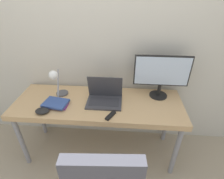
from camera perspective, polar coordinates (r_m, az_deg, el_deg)
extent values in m
plane|color=tan|center=(2.19, -4.93, -25.02)|extent=(12.00, 12.00, 0.00)
cube|color=beige|center=(1.94, -3.61, 15.86)|extent=(8.00, 0.05, 2.60)
cube|color=tan|center=(1.87, -4.52, -4.79)|extent=(1.77, 0.61, 0.06)
cylinder|color=gray|center=(2.22, -27.42, -14.84)|extent=(0.05, 0.05, 0.69)
cylinder|color=gray|center=(2.01, 20.09, -18.47)|extent=(0.05, 0.05, 0.69)
cylinder|color=gray|center=(2.52, -22.28, -7.09)|extent=(0.05, 0.05, 0.69)
cylinder|color=gray|center=(2.34, 17.48, -9.35)|extent=(0.05, 0.05, 0.69)
cube|color=#38383D|center=(1.82, -2.57, -4.27)|extent=(0.36, 0.25, 0.02)
cube|color=#2D2D33|center=(1.82, -2.57, -4.02)|extent=(0.31, 0.15, 0.00)
cube|color=#38383D|center=(1.83, -2.29, 0.92)|extent=(0.36, 0.05, 0.25)
cube|color=silver|center=(1.83, -2.29, 0.88)|extent=(0.33, 0.04, 0.22)
cylinder|color=black|center=(2.01, 14.81, -1.81)|extent=(0.19, 0.19, 0.01)
cylinder|color=black|center=(1.97, 15.10, 0.00)|extent=(0.04, 0.04, 0.14)
cube|color=black|center=(1.87, 16.02, 5.86)|extent=(0.57, 0.02, 0.33)
cube|color=silver|center=(1.86, 16.09, 5.69)|extent=(0.55, 0.00, 0.31)
cylinder|color=#4C4C51|center=(2.05, -15.90, -1.16)|extent=(0.13, 0.13, 0.02)
cylinder|color=#99999E|center=(1.92, -17.19, 1.57)|extent=(0.02, 0.15, 0.30)
sphere|color=white|center=(1.80, -18.61, 4.46)|extent=(0.09, 0.09, 0.09)
cube|color=#753384|center=(1.86, -17.20, -4.88)|extent=(0.20, 0.13, 0.02)
cube|color=#334C8C|center=(1.87, -17.95, -4.21)|extent=(0.26, 0.22, 0.02)
cube|color=black|center=(1.66, -0.46, -8.49)|extent=(0.10, 0.14, 0.02)
ellipsoid|color=black|center=(1.82, -21.81, -6.47)|extent=(0.14, 0.10, 0.04)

